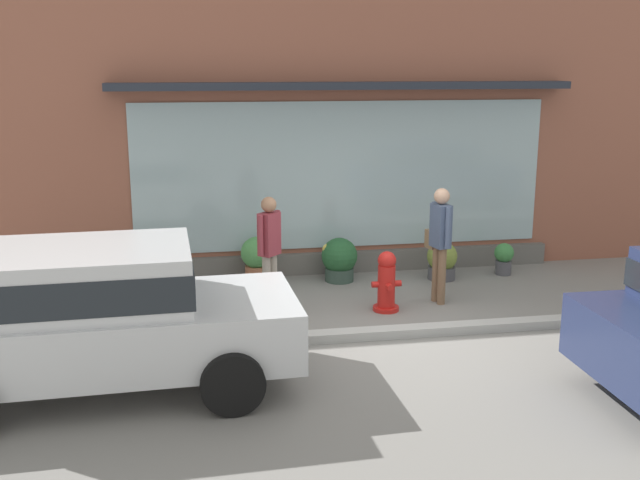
# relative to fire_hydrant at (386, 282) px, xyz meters

# --- Properties ---
(ground_plane) EXTENTS (60.00, 60.00, 0.00)m
(ground_plane) POSITION_rel_fire_hydrant_xyz_m (-0.19, -0.85, -0.43)
(ground_plane) COLOR gray
(curb_strip) EXTENTS (14.00, 0.24, 0.12)m
(curb_strip) POSITION_rel_fire_hydrant_xyz_m (-0.19, -1.05, -0.37)
(curb_strip) COLOR #B2B2AD
(curb_strip) RESTS_ON ground_plane
(storefront) EXTENTS (14.00, 0.81, 4.76)m
(storefront) POSITION_rel_fire_hydrant_xyz_m (-0.19, 2.33, 1.91)
(storefront) COLOR #935642
(storefront) RESTS_ON ground_plane
(fire_hydrant) EXTENTS (0.43, 0.41, 0.88)m
(fire_hydrant) POSITION_rel_fire_hydrant_xyz_m (0.00, 0.00, 0.00)
(fire_hydrant) COLOR red
(fire_hydrant) RESTS_ON ground_plane
(pedestrian_with_handbag) EXTENTS (0.26, 0.67, 1.73)m
(pedestrian_with_handbag) POSITION_rel_fire_hydrant_xyz_m (0.86, 0.24, 0.59)
(pedestrian_with_handbag) COLOR brown
(pedestrian_with_handbag) RESTS_ON ground_plane
(pedestrian_passerby) EXTENTS (0.36, 0.38, 1.66)m
(pedestrian_passerby) POSITION_rel_fire_hydrant_xyz_m (-1.65, 0.34, 0.55)
(pedestrian_passerby) COLOR #9E9384
(pedestrian_passerby) RESTS_ON ground_plane
(parked_car_silver) EXTENTS (4.18, 2.03, 1.62)m
(parked_car_silver) POSITION_rel_fire_hydrant_xyz_m (-3.79, -2.09, 0.49)
(parked_car_silver) COLOR silver
(parked_car_silver) RESTS_ON ground_plane
(potted_plant_trailing_edge) EXTENTS (0.52, 0.52, 0.76)m
(potted_plant_trailing_edge) POSITION_rel_fire_hydrant_xyz_m (-1.70, 1.75, -0.01)
(potted_plant_trailing_edge) COLOR #9E6042
(potted_plant_trailing_edge) RESTS_ON ground_plane
(potted_plant_low_front) EXTENTS (0.33, 0.33, 0.54)m
(potted_plant_low_front) POSITION_rel_fire_hydrant_xyz_m (2.46, 1.49, -0.14)
(potted_plant_low_front) COLOR #4C4C51
(potted_plant_low_front) RESTS_ON ground_plane
(potted_plant_window_center) EXTENTS (0.43, 0.43, 0.70)m
(potted_plant_window_center) POSITION_rel_fire_hydrant_xyz_m (-3.82, 1.41, -0.06)
(potted_plant_window_center) COLOR #33473D
(potted_plant_window_center) RESTS_ON ground_plane
(potted_plant_corner_tall) EXTENTS (0.50, 0.50, 0.64)m
(potted_plant_corner_tall) POSITION_rel_fire_hydrant_xyz_m (1.33, 1.41, -0.11)
(potted_plant_corner_tall) COLOR #4C4C51
(potted_plant_corner_tall) RESTS_ON ground_plane
(potted_plant_window_right) EXTENTS (0.59, 0.59, 0.72)m
(potted_plant_window_right) POSITION_rel_fire_hydrant_xyz_m (-0.37, 1.60, -0.06)
(potted_plant_window_right) COLOR #33473D
(potted_plant_window_right) RESTS_ON ground_plane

